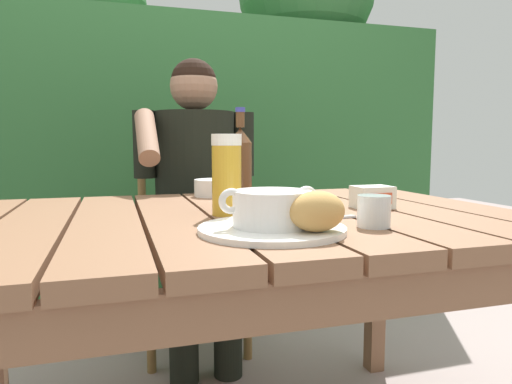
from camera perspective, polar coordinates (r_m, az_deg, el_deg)
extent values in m
cube|color=brown|center=(1.14, -25.92, -4.36)|extent=(0.15, 0.96, 0.04)
cube|color=brown|center=(1.13, -17.90, -4.15)|extent=(0.15, 0.96, 0.04)
cube|color=brown|center=(1.14, -9.85, -3.87)|extent=(0.15, 0.96, 0.04)
cube|color=brown|center=(1.17, -2.07, -3.52)|extent=(0.15, 0.96, 0.04)
cube|color=brown|center=(1.22, 5.19, -3.13)|extent=(0.15, 0.96, 0.04)
cube|color=brown|center=(1.29, 11.77, -2.74)|extent=(0.15, 0.96, 0.04)
cube|color=brown|center=(1.37, 17.62, -2.36)|extent=(0.15, 0.96, 0.04)
cube|color=brown|center=(1.46, 22.75, -2.01)|extent=(0.15, 0.96, 0.04)
cube|color=brown|center=(0.77, 6.85, -13.21)|extent=(1.38, 0.03, 0.08)
cube|color=brown|center=(1.61, -6.21, -2.95)|extent=(1.38, 0.03, 0.08)
cube|color=brown|center=(1.91, 14.52, -11.00)|extent=(0.06, 0.06, 0.69)
cube|color=#2E6232|center=(2.81, -11.00, 3.90)|extent=(3.25, 0.60, 1.59)
cylinder|color=#4C3823|center=(2.95, -20.74, 2.27)|extent=(0.10, 0.10, 1.44)
sphere|color=#2E6232|center=(3.05, -21.49, 20.79)|extent=(0.83, 0.83, 0.83)
cylinder|color=#4C3823|center=(3.19, 5.95, 4.63)|extent=(0.10, 0.10, 1.63)
cylinder|color=brown|center=(1.98, -1.03, -13.81)|extent=(0.04, 0.04, 0.45)
cylinder|color=brown|center=(1.91, -12.83, -14.67)|extent=(0.04, 0.04, 0.45)
cylinder|color=brown|center=(2.32, -3.62, -10.77)|extent=(0.04, 0.04, 0.45)
cylinder|color=brown|center=(2.26, -13.55, -11.35)|extent=(0.04, 0.04, 0.45)
cube|color=brown|center=(2.04, -7.84, -6.27)|extent=(0.43, 0.41, 0.02)
cylinder|color=brown|center=(2.22, -3.70, 1.15)|extent=(0.04, 0.04, 0.51)
cylinder|color=brown|center=(2.17, -13.87, 0.85)|extent=(0.04, 0.04, 0.51)
cube|color=brown|center=(2.20, -8.69, -0.97)|extent=(0.39, 0.02, 0.04)
cube|color=brown|center=(2.18, -8.74, 2.33)|extent=(0.39, 0.02, 0.04)
cube|color=brown|center=(2.18, -8.80, 5.66)|extent=(0.39, 0.02, 0.04)
cylinder|color=black|center=(1.85, -3.47, -15.35)|extent=(0.11, 0.11, 0.45)
cylinder|color=black|center=(1.86, -4.26, -6.03)|extent=(0.13, 0.40, 0.13)
cylinder|color=black|center=(1.82, -8.90, -15.78)|extent=(0.11, 0.11, 0.45)
cylinder|color=black|center=(1.83, -9.50, -6.30)|extent=(0.13, 0.40, 0.13)
cylinder|color=black|center=(1.90, -7.49, 2.02)|extent=(0.32, 0.32, 0.51)
sphere|color=#997058|center=(1.91, -7.65, 12.73)|extent=(0.19, 0.19, 0.19)
sphere|color=black|center=(1.91, -7.66, 13.30)|extent=(0.18, 0.18, 0.18)
cylinder|color=black|center=(1.92, -1.52, 5.87)|extent=(0.08, 0.08, 0.26)
cylinder|color=black|center=(1.85, -13.58, 5.69)|extent=(0.08, 0.08, 0.26)
cylinder|color=#997058|center=(1.69, -13.27, 6.68)|extent=(0.07, 0.25, 0.21)
cylinder|color=white|center=(0.92, 1.68, -4.60)|extent=(0.30, 0.30, 0.01)
cylinder|color=white|center=(0.92, 1.69, -2.04)|extent=(0.16, 0.16, 0.07)
cylinder|color=orange|center=(0.92, 1.69, -1.07)|extent=(0.14, 0.14, 0.01)
torus|color=white|center=(0.89, -3.07, -1.12)|extent=(0.05, 0.01, 0.05)
torus|color=white|center=(0.94, 6.20, -0.76)|extent=(0.05, 0.01, 0.05)
ellipsoid|color=tan|center=(0.87, 7.51, -2.37)|extent=(0.12, 0.09, 0.08)
cylinder|color=gold|center=(1.13, -3.62, 1.43)|extent=(0.07, 0.07, 0.17)
cylinder|color=white|center=(1.13, -3.65, 6.43)|extent=(0.07, 0.07, 0.03)
cylinder|color=#55341D|center=(1.22, -1.92, 1.93)|extent=(0.06, 0.06, 0.18)
cone|color=#55341D|center=(1.21, -1.94, 7.01)|extent=(0.06, 0.06, 0.04)
cylinder|color=#55341D|center=(1.22, -1.95, 8.86)|extent=(0.02, 0.02, 0.04)
cylinder|color=#383C97|center=(1.22, -1.95, 10.07)|extent=(0.03, 0.03, 0.01)
cylinder|color=silver|center=(1.01, 14.27, -2.30)|extent=(0.07, 0.07, 0.07)
cube|color=white|center=(1.29, 14.09, -0.61)|extent=(0.10, 0.08, 0.06)
cube|color=#E04F30|center=(1.26, 15.00, -0.81)|extent=(0.07, 0.00, 0.03)
cube|color=silver|center=(1.09, 9.27, -3.15)|extent=(0.13, 0.03, 0.00)
cube|color=black|center=(1.06, 6.21, -3.32)|extent=(0.07, 0.03, 0.01)
cylinder|color=white|center=(1.53, -5.14, 0.53)|extent=(0.13, 0.13, 0.06)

